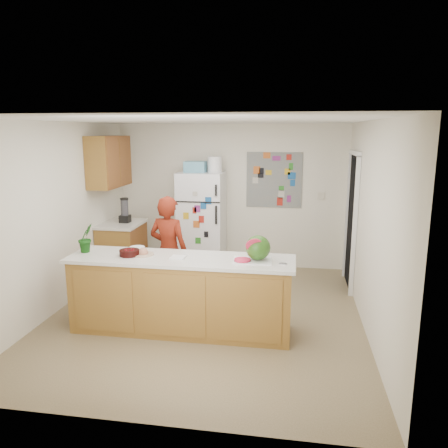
% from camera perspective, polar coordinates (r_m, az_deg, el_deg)
% --- Properties ---
extents(floor, '(4.00, 4.50, 0.02)m').
position_cam_1_polar(floor, '(5.90, -2.33, -11.78)').
color(floor, brown).
rests_on(floor, ground).
extents(wall_back, '(4.00, 0.02, 2.50)m').
position_cam_1_polar(wall_back, '(7.71, 0.93, 3.66)').
color(wall_back, beige).
rests_on(wall_back, ground).
extents(wall_left, '(0.02, 4.50, 2.50)m').
position_cam_1_polar(wall_left, '(6.23, -20.86, 0.86)').
color(wall_left, beige).
rests_on(wall_left, ground).
extents(wall_right, '(0.02, 4.50, 2.50)m').
position_cam_1_polar(wall_right, '(5.48, 18.60, -0.42)').
color(wall_right, beige).
rests_on(wall_right, ground).
extents(ceiling, '(4.00, 4.50, 0.02)m').
position_cam_1_polar(ceiling, '(5.40, -2.56, 13.48)').
color(ceiling, white).
rests_on(ceiling, wall_back).
extents(doorway, '(0.03, 0.85, 2.04)m').
position_cam_1_polar(doorway, '(6.93, 16.39, 0.28)').
color(doorway, black).
rests_on(doorway, ground).
extents(peninsula_base, '(2.60, 0.62, 0.88)m').
position_cam_1_polar(peninsula_base, '(5.32, -5.60, -9.31)').
color(peninsula_base, brown).
rests_on(peninsula_base, floor).
extents(peninsula_top, '(2.68, 0.70, 0.04)m').
position_cam_1_polar(peninsula_top, '(5.17, -5.70, -4.56)').
color(peninsula_top, silver).
rests_on(peninsula_top, peninsula_base).
extents(side_counter_base, '(0.60, 0.80, 0.86)m').
position_cam_1_polar(side_counter_base, '(7.46, -13.11, -3.39)').
color(side_counter_base, brown).
rests_on(side_counter_base, floor).
extents(side_counter_top, '(0.64, 0.84, 0.04)m').
position_cam_1_polar(side_counter_top, '(7.35, -13.28, -0.01)').
color(side_counter_top, silver).
rests_on(side_counter_top, side_counter_base).
extents(upper_cabinets, '(0.35, 1.00, 0.80)m').
position_cam_1_polar(upper_cabinets, '(7.22, -14.78, 7.89)').
color(upper_cabinets, brown).
rests_on(upper_cabinets, wall_left).
extents(refrigerator, '(0.75, 0.70, 1.70)m').
position_cam_1_polar(refrigerator, '(7.49, -2.90, 0.29)').
color(refrigerator, silver).
rests_on(refrigerator, floor).
extents(fridge_top_bin, '(0.35, 0.28, 0.18)m').
position_cam_1_polar(fridge_top_bin, '(7.38, -3.75, 7.48)').
color(fridge_top_bin, '#5999B2').
rests_on(fridge_top_bin, refrigerator).
extents(photo_collage, '(0.95, 0.01, 0.95)m').
position_cam_1_polar(photo_collage, '(7.58, 6.57, 5.72)').
color(photo_collage, slate).
rests_on(photo_collage, wall_back).
extents(person, '(0.62, 0.48, 1.53)m').
position_cam_1_polar(person, '(6.02, -7.23, -3.56)').
color(person, maroon).
rests_on(person, floor).
extents(blender_appliance, '(0.12, 0.12, 0.38)m').
position_cam_1_polar(blender_appliance, '(7.34, -12.84, 1.66)').
color(blender_appliance, black).
rests_on(blender_appliance, side_counter_top).
extents(cutting_board, '(0.46, 0.36, 0.01)m').
position_cam_1_polar(cutting_board, '(5.01, 3.73, -4.77)').
color(cutting_board, silver).
rests_on(cutting_board, peninsula_top).
extents(watermelon, '(0.28, 0.28, 0.28)m').
position_cam_1_polar(watermelon, '(4.98, 4.46, -3.11)').
color(watermelon, '#194F14').
rests_on(watermelon, cutting_board).
extents(watermelon_slice, '(0.19, 0.19, 0.02)m').
position_cam_1_polar(watermelon_slice, '(4.97, 2.42, -4.70)').
color(watermelon_slice, red).
rests_on(watermelon_slice, cutting_board).
extents(cherry_bowl, '(0.29, 0.29, 0.07)m').
position_cam_1_polar(cherry_bowl, '(5.33, -12.25, -3.68)').
color(cherry_bowl, black).
rests_on(cherry_bowl, peninsula_top).
extents(white_bowl, '(0.22, 0.22, 0.06)m').
position_cam_1_polar(white_bowl, '(5.48, -11.27, -3.25)').
color(white_bowl, white).
rests_on(white_bowl, peninsula_top).
extents(cobalt_bowl, '(0.16, 0.16, 0.05)m').
position_cam_1_polar(cobalt_bowl, '(5.30, -12.51, -3.88)').
color(cobalt_bowl, navy).
rests_on(cobalt_bowl, peninsula_top).
extents(plate, '(0.31, 0.31, 0.02)m').
position_cam_1_polar(plate, '(5.32, -10.51, -3.91)').
color(plate, beige).
rests_on(plate, peninsula_top).
extents(paper_towel, '(0.17, 0.16, 0.02)m').
position_cam_1_polar(paper_towel, '(5.14, -6.00, -4.32)').
color(paper_towel, white).
rests_on(paper_towel, peninsula_top).
extents(keys, '(0.09, 0.05, 0.01)m').
position_cam_1_polar(keys, '(4.93, 7.73, -5.15)').
color(keys, slate).
rests_on(keys, peninsula_top).
extents(potted_plant, '(0.22, 0.24, 0.35)m').
position_cam_1_polar(potted_plant, '(5.59, -17.59, -1.74)').
color(potted_plant, '#0F420C').
rests_on(potted_plant, peninsula_top).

